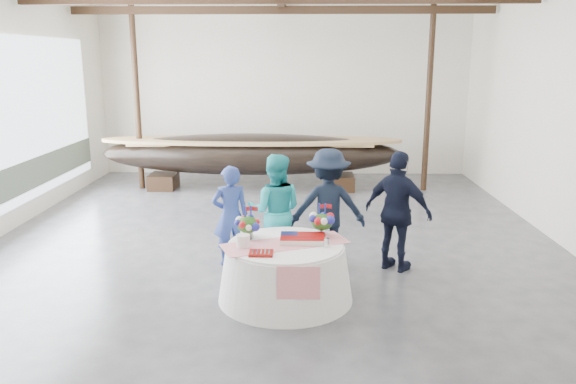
{
  "coord_description": "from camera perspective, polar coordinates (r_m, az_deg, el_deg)",
  "views": [
    {
      "loc": [
        0.49,
        -9.55,
        3.18
      ],
      "look_at": [
        0.28,
        -1.09,
        1.15
      ],
      "focal_mm": 35.0,
      "sensor_mm": 36.0,
      "label": 1
    }
  ],
  "objects": [
    {
      "name": "guest_man_right",
      "position": [
        8.61,
        11.1,
        -1.98
      ],
      "size": [
        1.14,
        1.0,
        1.84
      ],
      "primitive_type": "imported",
      "rotation": [
        0.0,
        0.0,
        2.51
      ],
      "color": "black",
      "rests_on": "ground"
    },
    {
      "name": "wall_front",
      "position": [
        3.71,
        -6.25,
        -1.13
      ],
      "size": [
        10.0,
        0.02,
        4.5
      ],
      "primitive_type": "cube",
      "color": "silver",
      "rests_on": "ground"
    },
    {
      "name": "open_bay",
      "position": [
        11.95,
        -25.78,
        5.65
      ],
      "size": [
        0.03,
        7.0,
        3.2
      ],
      "color": "silver",
      "rests_on": "ground"
    },
    {
      "name": "guest_woman_teal",
      "position": [
        8.6,
        -1.32,
        -1.96
      ],
      "size": [
        0.89,
        0.71,
        1.78
      ],
      "primitive_type": "imported",
      "rotation": [
        0.0,
        0.0,
        3.09
      ],
      "color": "#21A6AC",
      "rests_on": "ground"
    },
    {
      "name": "guest_woman_blue",
      "position": [
        8.77,
        -5.86,
        -2.39
      ],
      "size": [
        0.66,
        0.53,
        1.58
      ],
      "primitive_type": "imported",
      "rotation": [
        0.0,
        0.0,
        3.44
      ],
      "color": "navy",
      "rests_on": "ground"
    },
    {
      "name": "longboat_display",
      "position": [
        13.82,
        -3.76,
        3.89
      ],
      "size": [
        7.35,
        1.47,
        1.38
      ],
      "color": "black",
      "rests_on": "ground"
    },
    {
      "name": "banquet_table",
      "position": [
        7.6,
        -0.27,
        -8.06
      ],
      "size": [
        1.81,
        1.81,
        0.78
      ],
      "color": "white",
      "rests_on": "ground"
    },
    {
      "name": "wall_right",
      "position": [
        10.6,
        26.81,
        7.03
      ],
      "size": [
        0.02,
        12.0,
        4.5
      ],
      "primitive_type": "cube",
      "color": "silver",
      "rests_on": "ground"
    },
    {
      "name": "tabletop_items",
      "position": [
        7.61,
        -0.44,
        -3.74
      ],
      "size": [
        1.76,
        1.14,
        0.4
      ],
      "color": "red",
      "rests_on": "banquet_table"
    },
    {
      "name": "pavilion_structure",
      "position": [
        10.31,
        -1.37,
        18.06
      ],
      "size": [
        9.8,
        11.76,
        4.5
      ],
      "color": "black",
      "rests_on": "ground"
    },
    {
      "name": "guest_man_left",
      "position": [
        8.79,
        4.09,
        -1.49
      ],
      "size": [
        1.19,
        0.7,
        1.83
      ],
      "primitive_type": "imported",
      "rotation": [
        0.0,
        0.0,
        3.16
      ],
      "color": "black",
      "rests_on": "ground"
    },
    {
      "name": "wall_back",
      "position": [
        15.59,
        -0.37,
        10.07
      ],
      "size": [
        10.0,
        0.02,
        4.5
      ],
      "primitive_type": "cube",
      "color": "silver",
      "rests_on": "ground"
    },
    {
      "name": "floor",
      "position": [
        10.08,
        -1.44,
        -4.9
      ],
      "size": [
        10.0,
        12.0,
        0.01
      ],
      "primitive_type": "cube",
      "color": "#3D3D42",
      "rests_on": "ground"
    }
  ]
}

